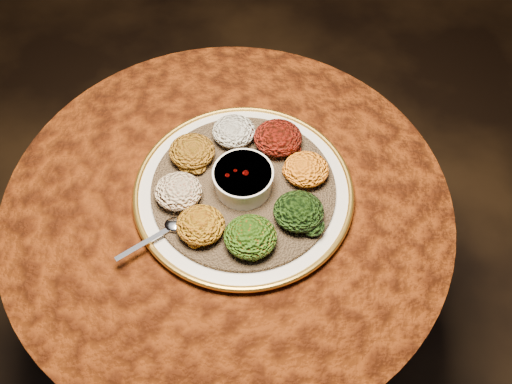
{
  "coord_description": "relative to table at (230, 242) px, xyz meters",
  "views": [
    {
      "loc": [
        0.1,
        -0.66,
        1.75
      ],
      "look_at": [
        0.06,
        0.01,
        0.76
      ],
      "focal_mm": 40.0,
      "sensor_mm": 36.0,
      "label": 1
    }
  ],
  "objects": [
    {
      "name": "portion_ayib",
      "position": [
        0.0,
        0.15,
        0.23
      ],
      "size": [
        0.1,
        0.09,
        0.05
      ],
      "primitive_type": "ellipsoid",
      "color": "beige",
      "rests_on": "injera"
    },
    {
      "name": "portion_timatim",
      "position": [
        -0.1,
        -0.02,
        0.23
      ],
      "size": [
        0.1,
        0.09,
        0.05
      ],
      "primitive_type": "ellipsoid",
      "color": "maroon",
      "rests_on": "injera"
    },
    {
      "name": "stew_bowl",
      "position": [
        0.03,
        0.02,
        0.24
      ],
      "size": [
        0.13,
        0.13,
        0.05
      ],
      "color": "silver",
      "rests_on": "injera"
    },
    {
      "name": "platter",
      "position": [
        0.03,
        0.02,
        0.19
      ],
      "size": [
        0.48,
        0.48,
        0.02
      ],
      "rotation": [
        0.0,
        0.0,
        -0.07
      ],
      "color": "beige",
      "rests_on": "table"
    },
    {
      "name": "injera",
      "position": [
        0.03,
        0.02,
        0.2
      ],
      "size": [
        0.48,
        0.48,
        0.01
      ],
      "primitive_type": "cylinder",
      "rotation": [
        0.0,
        0.0,
        -0.25
      ],
      "color": "brown",
      "rests_on": "platter"
    },
    {
      "name": "portion_shiro",
      "position": [
        -0.08,
        0.09,
        0.23
      ],
      "size": [
        0.1,
        0.09,
        0.05
      ],
      "primitive_type": "ellipsoid",
      "color": "brown",
      "rests_on": "injera"
    },
    {
      "name": "portion_gomen",
      "position": [
        0.15,
        -0.05,
        0.23
      ],
      "size": [
        0.1,
        0.1,
        0.05
      ],
      "primitive_type": "ellipsoid",
      "color": "black",
      "rests_on": "injera"
    },
    {
      "name": "portion_mixveg",
      "position": [
        0.06,
        -0.11,
        0.23
      ],
      "size": [
        0.1,
        0.1,
        0.05
      ],
      "primitive_type": "ellipsoid",
      "color": "#9D390A",
      "rests_on": "injera"
    },
    {
      "name": "portion_kik",
      "position": [
        -0.04,
        -0.09,
        0.23
      ],
      "size": [
        0.1,
        0.09,
        0.05
      ],
      "primitive_type": "ellipsoid",
      "color": "#A46B0E",
      "rests_on": "injera"
    },
    {
      "name": "portion_tikil",
      "position": [
        0.16,
        0.06,
        0.23
      ],
      "size": [
        0.1,
        0.09,
        0.05
      ],
      "primitive_type": "ellipsoid",
      "color": "#AF6B0E",
      "rests_on": "injera"
    },
    {
      "name": "spoon",
      "position": [
        -0.1,
        -0.09,
        0.21
      ],
      "size": [
        0.13,
        0.11,
        0.01
      ],
      "rotation": [
        0.0,
        0.0,
        -2.46
      ],
      "color": "silver",
      "rests_on": "injera"
    },
    {
      "name": "table",
      "position": [
        0.0,
        0.0,
        0.0
      ],
      "size": [
        0.96,
        0.96,
        0.73
      ],
      "color": "black",
      "rests_on": "ground"
    },
    {
      "name": "portion_kitfo",
      "position": [
        0.1,
        0.14,
        0.23
      ],
      "size": [
        0.11,
        0.1,
        0.05
      ],
      "primitive_type": "ellipsoid",
      "color": "black",
      "rests_on": "injera"
    }
  ]
}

